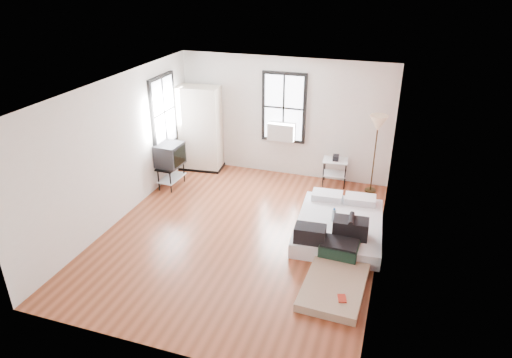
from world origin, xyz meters
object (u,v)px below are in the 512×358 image
(mattress_bare, at_px, (337,272))
(floor_lamp, at_px, (378,127))
(mattress_main, at_px, (339,225))
(side_table, at_px, (335,165))
(wardrobe, at_px, (200,129))
(tv_stand, at_px, (170,156))

(mattress_bare, height_order, floor_lamp, floor_lamp)
(mattress_bare, xyz_separation_m, floor_lamp, (0.22, 3.39, 1.40))
(mattress_main, distance_m, floor_lamp, 2.47)
(side_table, xyz_separation_m, floor_lamp, (0.84, -0.07, 1.02))
(wardrobe, bearing_deg, side_table, -4.48)
(side_table, bearing_deg, tv_stand, -160.62)
(side_table, bearing_deg, floor_lamp, -4.77)
(mattress_bare, relative_size, side_table, 2.44)
(mattress_main, relative_size, floor_lamp, 1.25)
(mattress_main, bearing_deg, mattress_bare, -85.71)
(floor_lamp, height_order, tv_stand, floor_lamp)
(mattress_bare, relative_size, tv_stand, 1.73)
(mattress_bare, height_order, wardrobe, wardrobe)
(tv_stand, bearing_deg, side_table, 21.74)
(mattress_bare, height_order, side_table, side_table)
(mattress_main, bearing_deg, side_table, 98.00)
(floor_lamp, bearing_deg, mattress_bare, -93.63)
(mattress_main, xyz_separation_m, mattress_bare, (0.19, -1.35, -0.07))
(side_table, height_order, tv_stand, tv_stand)
(side_table, distance_m, floor_lamp, 1.32)
(mattress_main, distance_m, wardrobe, 4.35)
(floor_lamp, bearing_deg, mattress_main, -101.22)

